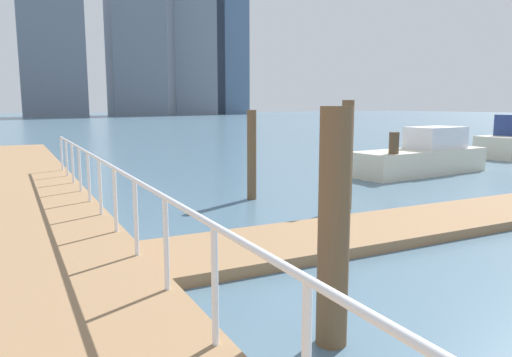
{
  "coord_description": "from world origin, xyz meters",
  "views": [
    {
      "loc": [
        -4.62,
        2.29,
        2.44
      ],
      "look_at": [
        -0.63,
        10.04,
        1.11
      ],
      "focal_mm": 33.86,
      "sensor_mm": 36.0,
      "label": 1
    }
  ],
  "objects": [
    {
      "name": "dock_piling_4",
      "position": [
        2.41,
        11.31,
        1.28
      ],
      "size": [
        0.28,
        0.28,
        2.56
      ],
      "primitive_type": "cylinder",
      "color": "brown",
      "rests_on": "ground_plane"
    },
    {
      "name": "skyline_tower_2",
      "position": [
        4.6,
        111.92,
        12.88
      ],
      "size": [
        12.65,
        6.63,
        25.77
      ],
      "primitive_type": "cube",
      "rotation": [
        0.0,
        0.0,
        -0.01
      ],
      "color": "slate",
      "rests_on": "ground_plane"
    },
    {
      "name": "dock_piling_2",
      "position": [
        6.49,
        14.13,
        0.79
      ],
      "size": [
        0.32,
        0.32,
        1.58
      ],
      "primitive_type": "cylinder",
      "color": "brown",
      "rests_on": "ground_plane"
    },
    {
      "name": "skyline_tower_3",
      "position": [
        22.91,
        116.31,
        20.3
      ],
      "size": [
        12.55,
        8.23,
        40.6
      ],
      "primitive_type": "cube",
      "rotation": [
        0.0,
        0.0,
        0.03
      ],
      "color": "slate",
      "rests_on": "ground_plane"
    },
    {
      "name": "dock_piling_0",
      "position": [
        -1.79,
        6.1,
        1.22
      ],
      "size": [
        0.32,
        0.32,
        2.43
      ],
      "primitive_type": "cylinder",
      "color": "brown",
      "rests_on": "ground_plane"
    },
    {
      "name": "moored_boat_2",
      "position": [
        8.62,
        14.9,
        0.61
      ],
      "size": [
        5.73,
        2.24,
        1.66
      ],
      "color": "beige",
      "rests_on": "ground_plane"
    },
    {
      "name": "boardwalk_railing",
      "position": [
        -3.15,
        7.31,
        1.22
      ],
      "size": [
        0.06,
        22.57,
        1.08
      ],
      "color": "white",
      "rests_on": "boardwalk"
    },
    {
      "name": "floating_dock",
      "position": [
        2.84,
        9.2,
        0.09
      ],
      "size": [
        12.68,
        2.0,
        0.18
      ],
      "primitive_type": "cube",
      "color": "#93704C",
      "rests_on": "ground_plane"
    },
    {
      "name": "ground_plane",
      "position": [
        0.0,
        20.0,
        0.0
      ],
      "size": [
        300.0,
        300.0,
        0.0
      ],
      "primitive_type": "plane",
      "color": "slate"
    },
    {
      "name": "dock_piling_3",
      "position": [
        0.97,
        13.4,
        1.16
      ],
      "size": [
        0.24,
        0.24,
        2.32
      ],
      "primitive_type": "cylinder",
      "color": "brown",
      "rests_on": "ground_plane"
    }
  ]
}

